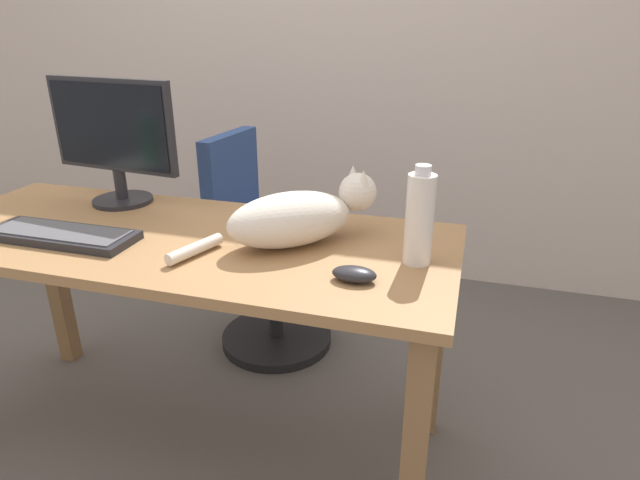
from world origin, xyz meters
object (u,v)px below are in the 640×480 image
at_px(office_chair, 264,259).
at_px(computer_mouse, 354,274).
at_px(cat, 298,216).
at_px(spray_bottle, 420,218).
at_px(monitor, 113,137).
at_px(keyboard, 62,235).

height_order(office_chair, computer_mouse, office_chair).
xyz_separation_m(cat, computer_mouse, (0.21, -0.19, -0.06)).
bearing_deg(spray_bottle, monitor, 168.68).
distance_m(office_chair, cat, 0.82).
bearing_deg(monitor, computer_mouse, -21.57).
xyz_separation_m(office_chair, keyboard, (-0.30, -0.76, 0.37)).
xyz_separation_m(office_chair, monitor, (-0.34, -0.42, 0.58)).
distance_m(monitor, cat, 0.73).
bearing_deg(keyboard, office_chair, 68.30).
bearing_deg(cat, spray_bottle, -6.14).
bearing_deg(cat, keyboard, -165.73).
height_order(office_chair, monitor, monitor).
relative_size(cat, computer_mouse, 4.32).
distance_m(office_chair, monitor, 0.79).
bearing_deg(keyboard, cat, 14.27).
relative_size(office_chair, monitor, 1.91).
relative_size(monitor, computer_mouse, 4.36).
height_order(monitor, spray_bottle, monitor).
height_order(cat, computer_mouse, cat).
bearing_deg(computer_mouse, keyboard, 178.77).
xyz_separation_m(keyboard, spray_bottle, (1.00, 0.13, 0.11)).
xyz_separation_m(keyboard, cat, (0.66, 0.17, 0.07)).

